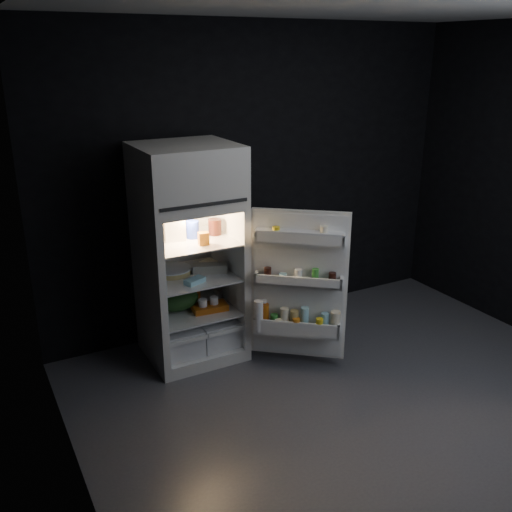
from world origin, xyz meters
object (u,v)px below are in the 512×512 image
fridge_door (298,289)px  egg_carton (210,268)px  refrigerator (188,247)px  milk_jug (174,225)px  yogurt_tray (210,307)px

fridge_door → egg_carton: (-0.51, 0.55, 0.08)m
refrigerator → milk_jug: bearing=165.2°
milk_jug → yogurt_tray: (0.21, -0.17, -0.69)m
refrigerator → yogurt_tray: refrigerator is taller
fridge_door → refrigerator: bearing=137.6°
fridge_door → milk_jug: size_ratio=5.08×
yogurt_tray → milk_jug: bearing=147.0°
refrigerator → milk_jug: refrigerator is taller
refrigerator → milk_jug: size_ratio=7.42×
fridge_door → milk_jug: bearing=140.3°
fridge_door → yogurt_tray: size_ratio=4.28×
refrigerator → fridge_door: (0.67, -0.61, -0.27)m
fridge_door → egg_carton: fridge_door is taller
refrigerator → fridge_door: refrigerator is taller
fridge_door → yogurt_tray: fridge_door is taller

